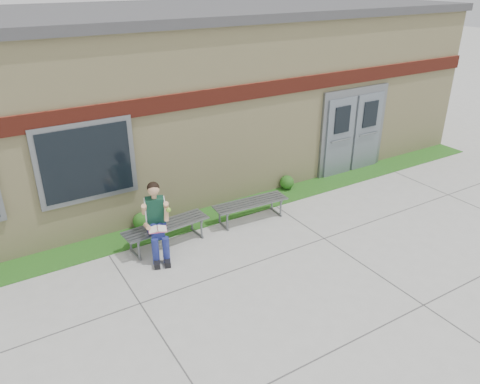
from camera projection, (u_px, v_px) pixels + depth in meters
ground at (301, 265)px, 8.82m from camera, size 80.00×80.00×0.00m
grass_strip at (231, 210)px, 10.82m from camera, size 16.00×0.80×0.02m
school_building at (166, 91)px, 12.53m from camera, size 16.20×6.22×4.20m
bench_left at (166, 229)px, 9.34m from camera, size 1.78×0.62×0.45m
bench_right at (251, 206)px, 10.29m from camera, size 1.70×0.56×0.44m
girl at (157, 220)px, 8.88m from camera, size 0.61×0.96×1.45m
shrub_mid at (141, 221)px, 9.95m from camera, size 0.36×0.36×0.36m
shrub_east at (287, 182)px, 11.77m from camera, size 0.35×0.35×0.35m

